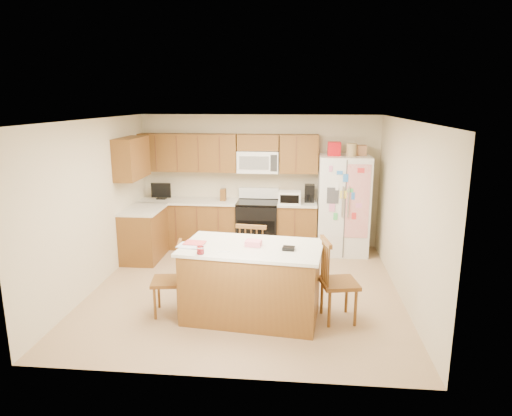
# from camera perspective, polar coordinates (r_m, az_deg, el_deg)

# --- Properties ---
(ground) EXTENTS (4.50, 4.50, 0.00)m
(ground) POSITION_cam_1_polar(r_m,az_deg,el_deg) (6.95, -1.31, -10.09)
(ground) COLOR #987C53
(ground) RESTS_ON ground
(room_shell) EXTENTS (4.60, 4.60, 2.52)m
(room_shell) POSITION_cam_1_polar(r_m,az_deg,el_deg) (6.51, -1.38, 1.62)
(room_shell) COLOR beige
(room_shell) RESTS_ON ground
(cabinetry) EXTENTS (3.36, 1.56, 2.15)m
(cabinetry) POSITION_cam_1_polar(r_m,az_deg,el_deg) (8.51, -6.49, 0.72)
(cabinetry) COLOR brown
(cabinetry) RESTS_ON ground
(stove) EXTENTS (0.76, 0.65, 1.13)m
(stove) POSITION_cam_1_polar(r_m,az_deg,el_deg) (8.61, 0.20, -2.06)
(stove) COLOR black
(stove) RESTS_ON ground
(refrigerator) EXTENTS (0.90, 0.79, 2.04)m
(refrigerator) POSITION_cam_1_polar(r_m,az_deg,el_deg) (8.45, 10.83, 0.51)
(refrigerator) COLOR white
(refrigerator) RESTS_ON ground
(island) EXTENTS (1.87, 1.21, 1.05)m
(island) POSITION_cam_1_polar(r_m,az_deg,el_deg) (5.95, -0.53, -9.15)
(island) COLOR brown
(island) RESTS_ON ground
(windsor_chair_left) EXTENTS (0.46, 0.48, 0.98)m
(windsor_chair_left) POSITION_cam_1_polar(r_m,az_deg,el_deg) (6.15, -10.77, -8.88)
(windsor_chair_left) COLOR brown
(windsor_chair_left) RESTS_ON ground
(windsor_chair_back) EXTENTS (0.50, 0.48, 1.07)m
(windsor_chair_back) POSITION_cam_1_polar(r_m,az_deg,el_deg) (6.68, -0.32, -6.42)
(windsor_chair_back) COLOR brown
(windsor_chair_back) RESTS_ON ground
(windsor_chair_right) EXTENTS (0.53, 0.55, 1.08)m
(windsor_chair_right) POSITION_cam_1_polar(r_m,az_deg,el_deg) (5.95, 10.08, -9.13)
(windsor_chair_right) COLOR brown
(windsor_chair_right) RESTS_ON ground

